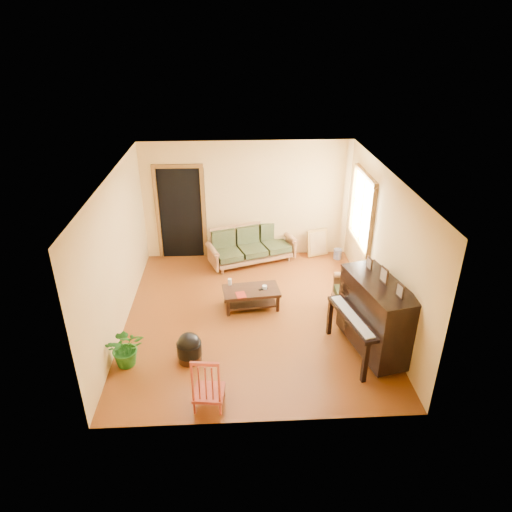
{
  "coord_description": "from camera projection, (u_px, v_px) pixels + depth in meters",
  "views": [
    {
      "loc": [
        -0.31,
        -6.9,
        4.68
      ],
      "look_at": [
        0.07,
        0.2,
        1.1
      ],
      "focal_mm": 32.0,
      "sensor_mm": 36.0,
      "label": 1
    }
  ],
  "objects": [
    {
      "name": "armchair",
      "position": [
        358.0,
        292.0,
        8.11
      ],
      "size": [
        0.89,
        0.93,
        0.92
      ],
      "primitive_type": "cube",
      "rotation": [
        0.0,
        0.0,
        -0.01
      ],
      "color": "brown",
      "rests_on": "floor"
    },
    {
      "name": "doorway",
      "position": [
        181.0,
        214.0,
        9.95
      ],
      "size": [
        1.08,
        0.16,
        2.05
      ],
      "primitive_type": "cube",
      "color": "black",
      "rests_on": "floor"
    },
    {
      "name": "footstool",
      "position": [
        189.0,
        350.0,
        7.08
      ],
      "size": [
        0.51,
        0.51,
        0.37
      ],
      "primitive_type": "cylinder",
      "rotation": [
        0.0,
        0.0,
        0.42
      ],
      "color": "black",
      "rests_on": "floor"
    },
    {
      "name": "sofa",
      "position": [
        252.0,
        246.0,
        9.97
      ],
      "size": [
        2.03,
        1.36,
        0.8
      ],
      "primitive_type": "cube",
      "rotation": [
        0.0,
        0.0,
        0.34
      ],
      "color": "brown",
      "rests_on": "floor"
    },
    {
      "name": "book",
      "position": [
        236.0,
        296.0,
        8.14
      ],
      "size": [
        0.21,
        0.25,
        0.02
      ],
      "primitive_type": "imported",
      "rotation": [
        0.0,
        0.0,
        0.18
      ],
      "color": "maroon",
      "rests_on": "coffee_table"
    },
    {
      "name": "ceramic_crock",
      "position": [
        338.0,
        254.0,
        10.24
      ],
      "size": [
        0.22,
        0.22,
        0.23
      ],
      "primitive_type": "cylinder",
      "rotation": [
        0.0,
        0.0,
        0.2
      ],
      "color": "navy",
      "rests_on": "floor"
    },
    {
      "name": "potted_plant",
      "position": [
        126.0,
        347.0,
        6.94
      ],
      "size": [
        0.66,
        0.6,
        0.64
      ],
      "primitive_type": "imported",
      "rotation": [
        0.0,
        0.0,
        0.18
      ],
      "color": "#20601B",
      "rests_on": "floor"
    },
    {
      "name": "candle",
      "position": [
        230.0,
        282.0,
        8.49
      ],
      "size": [
        0.09,
        0.09,
        0.12
      ],
      "primitive_type": "cylinder",
      "rotation": [
        0.0,
        0.0,
        -0.36
      ],
      "color": "silver",
      "rests_on": "coffee_table"
    },
    {
      "name": "coffee_table",
      "position": [
        251.0,
        298.0,
        8.44
      ],
      "size": [
        1.08,
        0.67,
        0.37
      ],
      "primitive_type": "cube",
      "rotation": [
        0.0,
        0.0,
        0.11
      ],
      "color": "black",
      "rests_on": "floor"
    },
    {
      "name": "window",
      "position": [
        362.0,
        210.0,
        8.86
      ],
      "size": [
        0.12,
        1.36,
        1.46
      ],
      "primitive_type": "cube",
      "color": "white",
      "rests_on": "right_wall"
    },
    {
      "name": "piano",
      "position": [
        375.0,
        318.0,
        7.09
      ],
      "size": [
        1.14,
        1.58,
        1.26
      ],
      "primitive_type": "cube",
      "rotation": [
        0.0,
        0.0,
        0.23
      ],
      "color": "black",
      "rests_on": "floor"
    },
    {
      "name": "floor",
      "position": [
        252.0,
        315.0,
        8.27
      ],
      "size": [
        5.0,
        5.0,
        0.0
      ],
      "primitive_type": "plane",
      "color": "#57260B",
      "rests_on": "ground"
    },
    {
      "name": "glass_jar",
      "position": [
        265.0,
        287.0,
        8.37
      ],
      "size": [
        0.1,
        0.1,
        0.06
      ],
      "primitive_type": "cylinder",
      "rotation": [
        0.0,
        0.0,
        0.14
      ],
      "color": "silver",
      "rests_on": "coffee_table"
    },
    {
      "name": "leaning_frame",
      "position": [
        317.0,
        243.0,
        10.28
      ],
      "size": [
        0.5,
        0.26,
        0.65
      ],
      "primitive_type": "cube",
      "rotation": [
        0.0,
        0.0,
        0.32
      ],
      "color": "#B0843A",
      "rests_on": "floor"
    },
    {
      "name": "remote",
      "position": [
        263.0,
        289.0,
        8.36
      ],
      "size": [
        0.17,
        0.1,
        0.02
      ],
      "primitive_type": "cube",
      "rotation": [
        0.0,
        0.0,
        0.34
      ],
      "color": "black",
      "rests_on": "coffee_table"
    },
    {
      "name": "red_chair",
      "position": [
        208.0,
        380.0,
        6.12
      ],
      "size": [
        0.46,
        0.49,
        0.88
      ],
      "primitive_type": "cube",
      "rotation": [
        0.0,
        0.0,
        -0.11
      ],
      "color": "maroon",
      "rests_on": "floor"
    }
  ]
}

